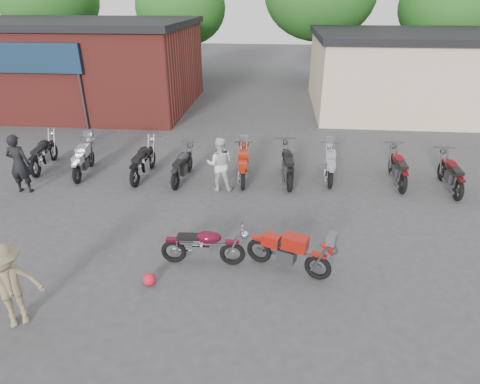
# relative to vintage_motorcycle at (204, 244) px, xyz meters

# --- Properties ---
(ground) EXTENTS (90.00, 90.00, 0.00)m
(ground) POSITION_rel_vintage_motorcycle_xyz_m (-0.17, -0.63, -0.52)
(ground) COLOR #39393B
(brick_building) EXTENTS (12.00, 8.00, 4.00)m
(brick_building) POSITION_rel_vintage_motorcycle_xyz_m (-9.17, 13.37, 1.48)
(brick_building) COLOR maroon
(brick_building) RESTS_ON ground
(stucco_building) EXTENTS (10.00, 8.00, 3.50)m
(stucco_building) POSITION_rel_vintage_motorcycle_xyz_m (8.33, 14.37, 1.23)
(stucco_building) COLOR #C6B58E
(stucco_building) RESTS_ON ground
(tree_0) EXTENTS (6.56, 6.56, 8.20)m
(tree_0) POSITION_rel_vintage_motorcycle_xyz_m (-14.17, 21.37, 3.58)
(tree_0) COLOR #144B15
(tree_0) RESTS_ON ground
(tree_1) EXTENTS (5.92, 5.92, 7.40)m
(tree_1) POSITION_rel_vintage_motorcycle_xyz_m (-5.17, 21.37, 3.18)
(tree_1) COLOR #144B15
(tree_1) RESTS_ON ground
(tree_2) EXTENTS (7.04, 7.04, 8.80)m
(tree_2) POSITION_rel_vintage_motorcycle_xyz_m (3.83, 21.37, 3.88)
(tree_2) COLOR #144B15
(tree_2) RESTS_ON ground
(tree_3) EXTENTS (6.08, 6.08, 7.60)m
(tree_3) POSITION_rel_vintage_motorcycle_xyz_m (11.83, 21.37, 3.28)
(tree_3) COLOR #144B15
(tree_3) RESTS_ON ground
(vintage_motorcycle) EXTENTS (1.80, 0.64, 1.03)m
(vintage_motorcycle) POSITION_rel_vintage_motorcycle_xyz_m (0.00, 0.00, 0.00)
(vintage_motorcycle) COLOR #4C091A
(vintage_motorcycle) RESTS_ON ground
(sportbike) EXTENTS (1.93, 1.23, 1.06)m
(sportbike) POSITION_rel_vintage_motorcycle_xyz_m (1.84, -0.08, 0.01)
(sportbike) COLOR #9C160D
(sportbike) RESTS_ON ground
(helmet) EXTENTS (0.30, 0.30, 0.25)m
(helmet) POSITION_rel_vintage_motorcycle_xyz_m (-1.01, -0.82, -0.39)
(helmet) COLOR red
(helmet) RESTS_ON ground
(person_dark) EXTENTS (0.67, 0.46, 1.80)m
(person_dark) POSITION_rel_vintage_motorcycle_xyz_m (-6.04, 3.07, 0.38)
(person_dark) COLOR black
(person_dark) RESTS_ON ground
(person_light) EXTENTS (0.81, 0.64, 1.65)m
(person_light) POSITION_rel_vintage_motorcycle_xyz_m (-0.18, 3.78, 0.31)
(person_light) COLOR silver
(person_light) RESTS_ON ground
(person_tan) EXTENTS (1.23, 1.11, 1.66)m
(person_tan) POSITION_rel_vintage_motorcycle_xyz_m (-3.04, -2.09, 0.31)
(person_tan) COLOR #7F6D4E
(person_tan) RESTS_ON ground
(row_bike_0) EXTENTS (0.95, 2.14, 1.20)m
(row_bike_0) POSITION_rel_vintage_motorcycle_xyz_m (-6.36, 4.87, 0.08)
(row_bike_0) COLOR black
(row_bike_0) RESTS_ON ground
(row_bike_1) EXTENTS (0.88, 1.99, 1.12)m
(row_bike_1) POSITION_rel_vintage_motorcycle_xyz_m (-4.81, 4.50, 0.04)
(row_bike_1) COLOR #9698A4
(row_bike_1) RESTS_ON ground
(row_bike_2) EXTENTS (0.76, 2.11, 1.21)m
(row_bike_2) POSITION_rel_vintage_motorcycle_xyz_m (-2.79, 4.50, 0.09)
(row_bike_2) COLOR black
(row_bike_2) RESTS_ON ground
(row_bike_3) EXTENTS (0.79, 1.97, 1.12)m
(row_bike_3) POSITION_rel_vintage_motorcycle_xyz_m (-1.47, 4.35, 0.04)
(row_bike_3) COLOR #242426
(row_bike_3) RESTS_ON ground
(row_bike_4) EXTENTS (0.76, 1.95, 1.11)m
(row_bike_4) POSITION_rel_vintage_motorcycle_xyz_m (0.45, 4.53, 0.04)
(row_bike_4) COLOR #A2230D
(row_bike_4) RESTS_ON ground
(row_bike_5) EXTENTS (0.88, 2.18, 1.24)m
(row_bike_5) POSITION_rel_vintage_motorcycle_xyz_m (1.84, 4.63, 0.10)
(row_bike_5) COLOR black
(row_bike_5) RESTS_ON ground
(row_bike_6) EXTENTS (0.68, 1.86, 1.07)m
(row_bike_6) POSITION_rel_vintage_motorcycle_xyz_m (3.18, 4.86, 0.02)
(row_bike_6) COLOR gray
(row_bike_6) RESTS_ON ground
(row_bike_7) EXTENTS (0.72, 2.03, 1.17)m
(row_bike_7) POSITION_rel_vintage_motorcycle_xyz_m (5.28, 4.77, 0.07)
(row_bike_7) COLOR #570A0F
(row_bike_7) RESTS_ON ground
(row_bike_8) EXTENTS (0.73, 2.02, 1.16)m
(row_bike_8) POSITION_rel_vintage_motorcycle_xyz_m (6.74, 4.45, 0.06)
(row_bike_8) COLOR #4F090C
(row_bike_8) RESTS_ON ground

